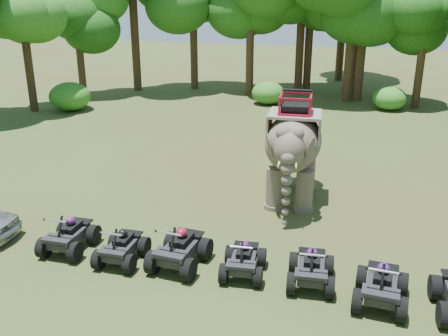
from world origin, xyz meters
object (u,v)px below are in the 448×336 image
at_px(atv_1, 121,243).
at_px(atv_2, 179,244).
at_px(atv_3, 244,256).
at_px(atv_0, 68,231).
at_px(atv_5, 382,281).
at_px(atv_4, 311,264).
at_px(elephant, 293,148).

xyz_separation_m(atv_1, atv_2, (1.67, 0.22, 0.09)).
relative_size(atv_1, atv_2, 0.87).
xyz_separation_m(atv_1, atv_3, (3.50, 0.26, -0.01)).
xyz_separation_m(atv_0, atv_5, (8.87, -0.31, 0.01)).
bearing_deg(atv_4, atv_0, 175.68).
xyz_separation_m(atv_0, atv_4, (7.12, 0.08, -0.02)).
xyz_separation_m(atv_0, atv_2, (3.47, 0.03, 0.04)).
xyz_separation_m(elephant, atv_5, (3.09, -5.94, -1.34)).
bearing_deg(atv_4, atv_1, 177.90).
height_order(atv_3, atv_5, atv_5).
relative_size(atv_0, atv_3, 1.10).
height_order(atv_2, atv_3, atv_2).
distance_m(atv_1, atv_5, 7.07).
relative_size(atv_0, atv_2, 0.93).
distance_m(elephant, atv_5, 6.82).
relative_size(atv_2, atv_3, 1.18).
bearing_deg(atv_2, atv_3, 6.14).
bearing_deg(atv_2, atv_5, 1.21).
bearing_deg(elephant, atv_5, -66.33).
bearing_deg(elephant, atv_2, -116.24).
bearing_deg(elephant, atv_3, -98.82).
relative_size(elephant, atv_1, 2.98).
height_order(atv_2, atv_5, atv_2).
height_order(atv_1, atv_2, atv_2).
distance_m(atv_1, atv_3, 3.51).
bearing_deg(atv_3, atv_4, -5.30).
xyz_separation_m(atv_3, atv_5, (3.57, -0.38, 0.07)).
distance_m(atv_1, atv_4, 5.32).
bearing_deg(atv_1, atv_5, -1.62).
height_order(atv_2, atv_4, atv_2).
bearing_deg(elephant, atv_0, -139.59).
xyz_separation_m(atv_0, atv_1, (1.80, -0.18, -0.04)).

